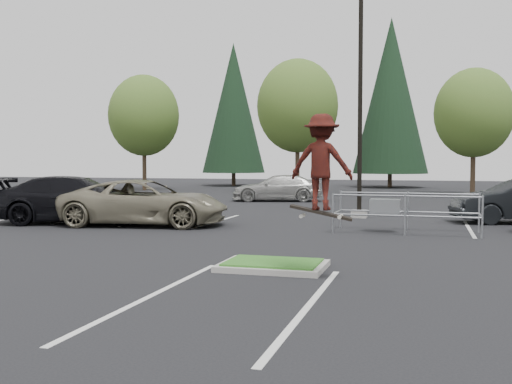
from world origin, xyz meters
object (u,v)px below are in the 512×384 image
(skateboarder, at_px, (322,163))
(conif_a, at_px, (234,108))
(light_pole, at_px, (360,104))
(car_l_tan, at_px, (144,203))
(car_l_black, at_px, (76,200))
(car_far_silver, at_px, (278,188))
(conif_b, at_px, (391,96))
(decid_b, at_px, (298,109))
(decid_c, at_px, (474,116))
(decid_a, at_px, (144,118))
(cart_corral, at_px, (390,207))

(skateboarder, bearing_deg, conif_a, -66.78)
(light_pole, xyz_separation_m, car_l_tan, (-7.00, -5.00, -3.75))
(skateboarder, xyz_separation_m, car_l_black, (-10.47, 8.00, -1.39))
(skateboarder, height_order, car_far_silver, skateboarder)
(conif_b, height_order, car_l_black, conif_b)
(decid_b, height_order, car_l_black, decid_b)
(decid_c, bearing_deg, conif_a, 153.04)
(decid_c, xyz_separation_m, skateboarder, (-4.79, -30.83, -3.00))
(decid_c, distance_m, conif_b, 12.51)
(decid_a, xyz_separation_m, car_l_tan, (11.51, -23.03, -4.77))
(conif_b, xyz_separation_m, car_l_tan, (-6.50, -33.50, -7.04))
(conif_a, bearing_deg, light_pole, -62.62)
(conif_a, bearing_deg, car_l_black, -81.85)
(car_l_black, xyz_separation_m, car_far_silver, (4.27, 13.67, -0.12))
(decid_b, relative_size, car_l_tan, 1.65)
(decid_a, height_order, conif_a, conif_a)
(skateboarder, bearing_deg, decid_c, -95.96)
(conif_a, distance_m, skateboarder, 43.99)
(conif_a, bearing_deg, decid_a, -111.91)
(conif_a, relative_size, skateboarder, 6.46)
(car_l_tan, bearing_deg, skateboarder, -144.70)
(light_pole, xyz_separation_m, conif_a, (-14.50, 28.00, 2.54))
(car_far_silver, bearing_deg, cart_corral, 14.12)
(light_pole, relative_size, car_l_tan, 1.74)
(car_l_black, bearing_deg, decid_c, -50.24)
(cart_corral, height_order, car_l_black, car_l_black)
(decid_a, distance_m, car_far_silver, 16.74)
(decid_a, distance_m, cart_corral, 30.67)
(cart_corral, distance_m, car_far_silver, 15.11)
(light_pole, height_order, skateboarder, light_pole)
(cart_corral, bearing_deg, skateboarder, -94.32)
(car_l_black, bearing_deg, conif_a, -8.33)
(decid_a, xyz_separation_m, skateboarder, (19.21, -31.03, -3.33))
(car_l_tan, height_order, car_l_black, car_l_black)
(cart_corral, height_order, skateboarder, skateboarder)
(decid_c, xyz_separation_m, car_l_black, (-15.26, -22.83, -4.39))
(decid_a, bearing_deg, car_far_silver, -35.74)
(decid_c, bearing_deg, conif_b, 119.32)
(decid_a, bearing_deg, conif_b, 30.17)
(decid_c, distance_m, skateboarder, 31.35)
(light_pole, height_order, cart_corral, light_pole)
(light_pole, bearing_deg, skateboarder, -86.92)
(car_l_tan, bearing_deg, car_l_black, 81.39)
(decid_a, bearing_deg, decid_b, 2.39)
(conif_a, bearing_deg, conif_b, 2.05)
(decid_a, bearing_deg, cart_corral, -48.68)
(decid_a, height_order, conif_b, conif_b)
(skateboarder, bearing_deg, decid_b, -74.25)
(decid_b, relative_size, conif_a, 0.74)
(car_far_silver, bearing_deg, decid_a, -139.19)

